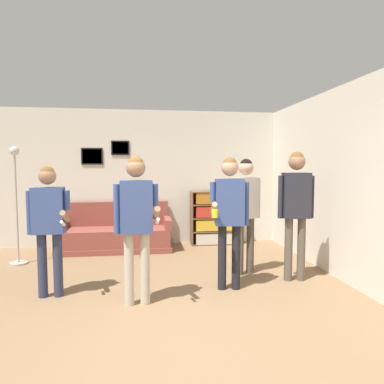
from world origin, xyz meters
The scene contains 11 objects.
ground_plane centered at (0.00, 0.00, 0.00)m, with size 20.00×20.00×0.00m, color #846647.
wall_back centered at (0.00, 4.29, 1.35)m, with size 7.58×0.08×2.70m.
wall_right centered at (2.62, 2.13, 1.35)m, with size 0.06×6.66×2.70m.
couch centered at (-0.66, 3.87, 0.29)m, with size 2.08×0.80×0.89m.
bookshelf centered at (1.30, 4.07, 0.54)m, with size 0.97×0.30×1.08m.
floor_lamp centered at (-2.14, 3.12, 1.03)m, with size 0.28×0.28×1.90m.
person_player_foreground_left centered at (-1.25, 1.59, 0.97)m, with size 0.50×0.43×1.59m.
person_player_foreground_center centered at (-0.20, 1.20, 1.05)m, with size 0.51×0.45×1.70m.
person_watcher_holding_cup centered at (0.96, 1.54, 1.05)m, with size 0.53×0.41×1.70m.
person_spectator_near_bookshelf centered at (1.35, 2.12, 1.04)m, with size 0.48×0.29×1.69m.
person_spectator_far_right centered at (1.95, 1.75, 1.11)m, with size 0.50×0.23×1.78m.
Camera 1 is at (-0.10, -2.67, 1.59)m, focal length 32.00 mm.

